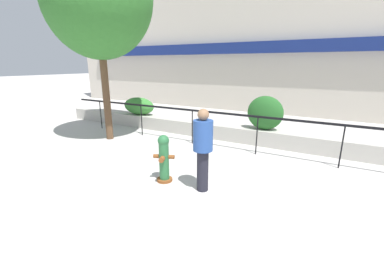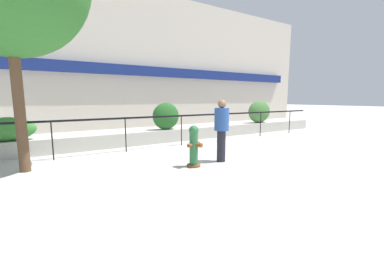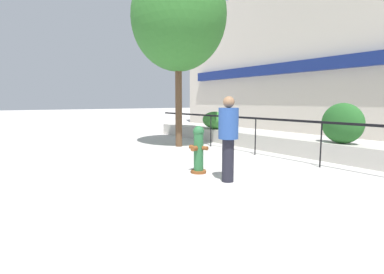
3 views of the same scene
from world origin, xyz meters
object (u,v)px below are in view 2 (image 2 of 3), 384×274
object	(u,v)px
hedge_bush_1	(166,116)
hedge_bush_2	(259,112)
pedestrian	(222,127)
fire_hydrant	(194,146)
hedge_bush_0	(8,129)

from	to	relation	value
hedge_bush_1	hedge_bush_2	xyz separation A→B (m)	(5.46, 0.00, 0.03)
hedge_bush_1	pedestrian	size ratio (longest dim) A/B	0.66
hedge_bush_1	fire_hydrant	world-z (taller)	hedge_bush_1
hedge_bush_0	fire_hydrant	xyz separation A→B (m)	(4.05, -3.90, -0.30)
hedge_bush_0	hedge_bush_2	world-z (taller)	hedge_bush_2
fire_hydrant	pedestrian	bearing A→B (deg)	2.47
hedge_bush_0	hedge_bush_2	distance (m)	10.73
hedge_bush_0	pedestrian	xyz separation A→B (m)	(5.00, -3.86, 0.13)
hedge_bush_2	pedestrian	world-z (taller)	pedestrian
hedge_bush_1	pedestrian	bearing A→B (deg)	-94.00
hedge_bush_0	pedestrian	distance (m)	6.31
hedge_bush_0	pedestrian	bearing A→B (deg)	-37.65
hedge_bush_0	hedge_bush_1	bearing A→B (deg)	0.00
fire_hydrant	hedge_bush_0	bearing A→B (deg)	136.13
hedge_bush_1	hedge_bush_2	world-z (taller)	hedge_bush_2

